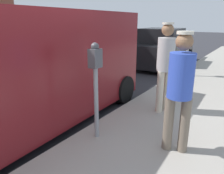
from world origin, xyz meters
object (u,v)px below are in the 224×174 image
at_px(parking_meter_far, 188,45).
at_px(pedestrian_in_gray, 165,62).
at_px(parked_van, 25,67).
at_px(parking_meter_near, 96,75).
at_px(pedestrian_in_blue, 180,86).
at_px(parked_sedan_ahead, 162,49).

xyz_separation_m(parking_meter_far, pedestrian_in_gray, (0.48, -3.31, 0.00)).
relative_size(parking_meter_far, parked_van, 0.29).
xyz_separation_m(parking_meter_near, pedestrian_in_blue, (1.17, 0.35, -0.06)).
bearing_deg(parking_meter_far, parked_sedan_ahead, 130.17).
relative_size(pedestrian_in_blue, pedestrian_in_gray, 0.95).
bearing_deg(parked_van, parking_meter_near, 6.77).
bearing_deg(pedestrian_in_gray, parked_van, -137.63).
bearing_deg(parking_meter_far, pedestrian_in_blue, -75.65).
distance_m(parking_meter_near, pedestrian_in_blue, 1.23).
xyz_separation_m(pedestrian_in_gray, parked_van, (-1.98, -1.80, -0.03)).
bearing_deg(parked_sedan_ahead, parked_van, -88.54).
bearing_deg(pedestrian_in_blue, parked_sedan_ahead, 113.46).
distance_m(pedestrian_in_blue, pedestrian_in_gray, 1.46).
relative_size(parking_meter_far, parked_sedan_ahead, 0.34).
bearing_deg(parked_sedan_ahead, parking_meter_near, -76.36).
relative_size(parking_meter_near, parked_sedan_ahead, 0.34).
bearing_deg(pedestrian_in_gray, parking_meter_near, -106.34).
bearing_deg(pedestrian_in_blue, parked_van, -168.93).
height_order(pedestrian_in_blue, parked_sedan_ahead, pedestrian_in_blue).
bearing_deg(pedestrian_in_gray, parked_sedan_ahead, 112.15).
distance_m(pedestrian_in_blue, parked_van, 2.73).
xyz_separation_m(pedestrian_in_blue, parked_sedan_ahead, (-2.86, 6.58, -0.37)).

